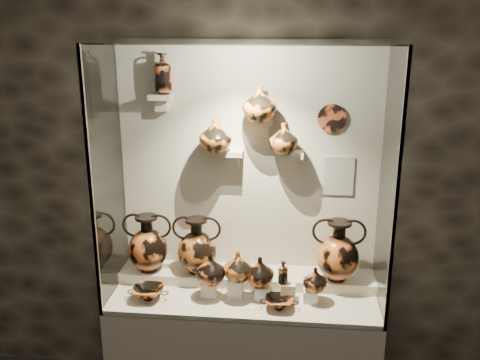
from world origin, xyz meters
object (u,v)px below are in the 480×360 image
Objects in this scene: amphora_mid at (197,245)px; kylix_left at (148,292)px; amphora_right at (338,250)px; ovoid_vase_b at (259,103)px; jug_e at (315,279)px; ovoid_vase_a at (215,135)px; lekythos_small at (283,271)px; jug_b at (238,266)px; amphora_left at (148,243)px; jug_a at (211,269)px; lekythos_tall at (163,71)px; jug_c at (260,271)px; kylix_right at (279,302)px; ovoid_vase_c at (283,138)px.

kylix_left is at bearing -159.13° from amphora_mid.
ovoid_vase_b is (-0.52, 0.06, 0.92)m from amphora_right.
jug_e is at bearing -38.07° from amphora_mid.
jug_e is at bearing -15.68° from ovoid_vase_a.
jug_e is 0.92× the size of lekythos_small.
jug_b is 0.76× the size of kylix_left.
amphora_left is 1.24m from amphora_right.
ovoid_vase_b reaches higher than jug_a.
lekythos_small is 1.04m from ovoid_vase_b.
lekythos_tall is (-0.50, 0.30, 1.16)m from jug_b.
lekythos_small is at bearing -18.02° from jug_b.
jug_c reaches higher than kylix_left.
jug_a is 0.88× the size of kylix_right.
lekythos_small reaches higher than jug_c.
amphora_right is 0.80m from ovoid_vase_c.
amphora_right is 1.90× the size of ovoid_vase_a.
amphora_right is at bearing -24.28° from amphora_mid.
amphora_mid reaches higher than kylix_right.
amphora_mid is 0.74m from ovoid_vase_a.
kylix_right is (0.88, -0.29, -0.22)m from amphora_left.
amphora_right is at bearing -1.70° from jug_b.
amphora_left is at bearing 159.13° from kylix_right.
ovoid_vase_a reaches higher than jug_e.
ovoid_vase_b reaches higher than amphora_mid.
kylix_right is 1.03× the size of ovoid_vase_a.
ovoid_vase_a reaches higher than amphora_mid.
lekythos_small is at bearing -9.35° from jug_c.
lekythos_small is 1.44m from lekythos_tall.
amphora_mid is 2.07× the size of jug_c.
ovoid_vase_b is 1.16× the size of ovoid_vase_c.
kylix_left is at bearing 174.12° from amphora_right.
kylix_left is at bearing -176.19° from ovoid_vase_c.
ovoid_vase_b is at bearing 130.86° from lekythos_small.
ovoid_vase_a is at bearing 7.38° from lekythos_tall.
amphora_left is 2.54× the size of jug_e.
kylix_right is (0.43, -0.09, -0.15)m from jug_a.
amphora_left is at bearing -167.89° from ovoid_vase_a.
ovoid_vase_b is at bearing 48.39° from jug_b.
kylix_right is at bearing -107.40° from ovoid_vase_c.
jug_b is at bearing -50.98° from ovoid_vase_a.
jug_e is 0.54× the size of lekythos_tall.
kylix_left is (-0.69, -0.09, -0.13)m from jug_c.
kylix_left is 0.82m from kylix_right.
ovoid_vase_b is (0.10, 0.25, 0.97)m from jug_b.
amphora_mid is at bearing 146.60° from jug_e.
lekythos_tall is 0.85m from ovoid_vase_c.
kylix_left is at bearing -84.87° from lekythos_tall.
amphora_mid is at bearing -152.40° from ovoid_vase_a.
amphora_mid is 0.43m from kylix_left.
amphora_mid reaches higher than jug_b.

